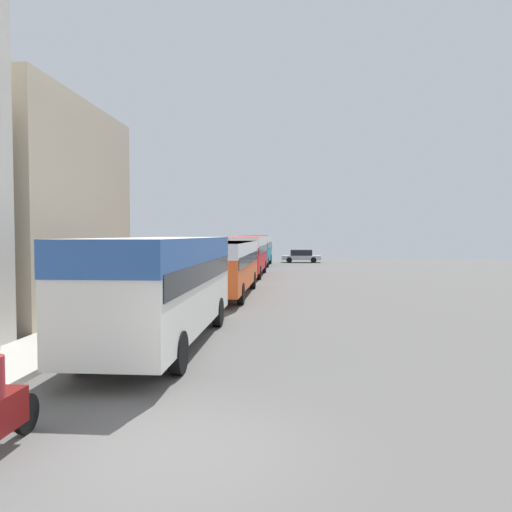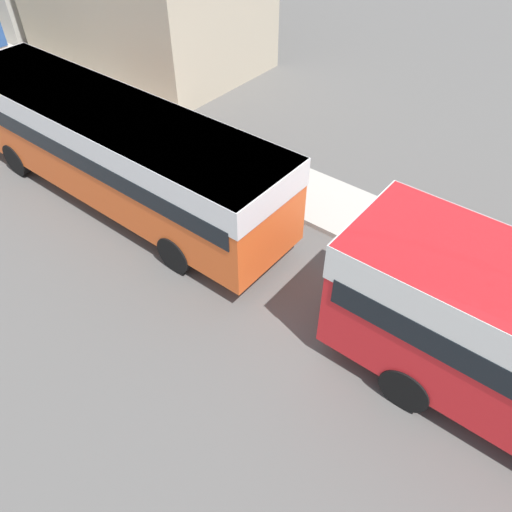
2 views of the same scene
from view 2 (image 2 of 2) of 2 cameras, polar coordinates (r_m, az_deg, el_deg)
The scene contains 1 object.
bus_following at distance 14.15m, azimuth -16.27°, elevation 12.57°, with size 2.56×10.94×2.81m.
Camera 2 is at (5.05, 29.11, 8.66)m, focal length 35.00 mm.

